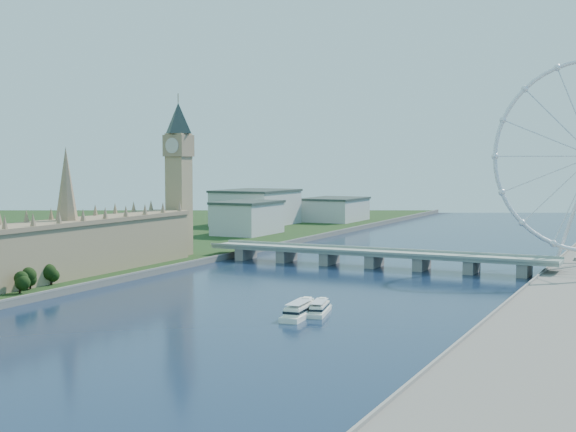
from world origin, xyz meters
The scene contains 7 objects.
ground centered at (0.00, 0.00, 0.00)m, with size 2000.00×2000.00×0.00m, color navy.
parliament_range centered at (-128.00, 170.00, 18.48)m, with size 24.00×200.00×70.00m.
big_ben centered at (-128.00, 278.00, 66.57)m, with size 20.02×20.02×110.00m.
westminster_bridge centered at (0.00, 300.00, 6.63)m, with size 220.00×22.00×9.50m.
city_skyline centered at (39.22, 560.08, 16.96)m, with size 505.00×280.00×32.00m.
tour_boat_near centered at (30.08, 146.69, 0.00)m, with size 6.91×27.19×5.98m, color white, non-canonical shape.
tour_boat_far centered at (25.63, 136.26, 0.00)m, with size 8.30×32.36×7.18m, color white, non-canonical shape.
Camera 1 is at (165.44, -163.92, 65.67)m, focal length 50.00 mm.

